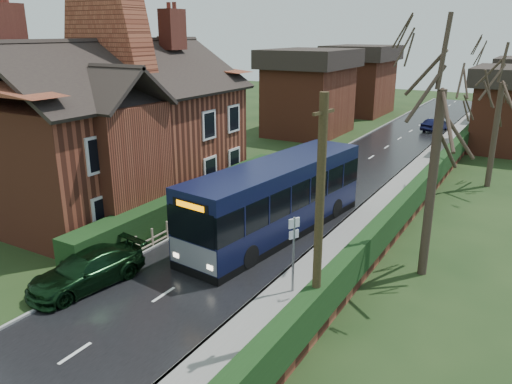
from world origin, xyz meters
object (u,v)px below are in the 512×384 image
Objects in this scene: brick_house at (115,125)px; bus_stop_sign at (294,244)px; telegraph_pole at (319,223)px; bus at (276,199)px; car_silver at (224,217)px; car_green at (87,270)px.

brick_house is 4.89× the size of bus_stop_sign.
telegraph_pole is at bearing -25.55° from bus_stop_sign.
bus is 2.73× the size of car_silver.
car_green is (-3.70, -8.04, -1.04)m from bus.
brick_house reaches higher than car_silver.
brick_house reaches higher than telegraph_pole.
brick_house is at bearing 136.33° from car_green.
bus is 2.54× the size of car_green.
brick_house reaches higher than bus_stop_sign.
bus_stop_sign reaches higher than car_green.
car_green is 9.34m from telegraph_pole.
bus_stop_sign is (12.73, -4.36, -2.41)m from brick_house.
car_green is at bearing -107.86° from bus.
telegraph_pole is (1.80, -2.11, 1.87)m from bus_stop_sign.
brick_house is 3.46× the size of car_silver.
car_silver is 1.41× the size of bus_stop_sign.
bus is 8.74m from telegraph_pole.
bus is 8.91m from car_green.
bus_stop_sign is (3.20, -4.73, 0.27)m from bus.
bus is (9.53, 0.38, -2.68)m from brick_house.
bus is at bearing 74.34° from car_green.
car_silver is (7.23, -0.58, -3.66)m from brick_house.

